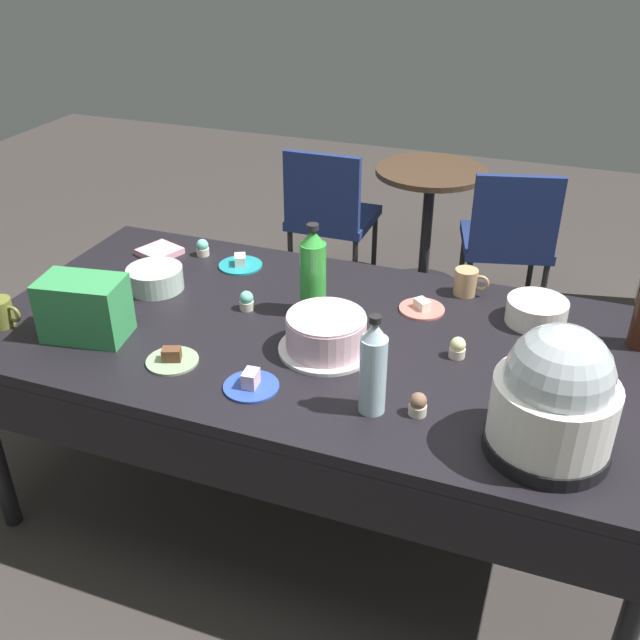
% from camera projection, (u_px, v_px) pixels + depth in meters
% --- Properties ---
extents(ground, '(9.00, 9.00, 0.00)m').
position_uv_depth(ground, '(320.00, 504.00, 2.71)').
color(ground, '#383330').
extents(potluck_table, '(2.20, 1.10, 0.75)m').
position_uv_depth(potluck_table, '(320.00, 349.00, 2.37)').
color(potluck_table, black).
rests_on(potluck_table, ground).
extents(frosted_layer_cake, '(0.30, 0.30, 0.12)m').
position_uv_depth(frosted_layer_cake, '(326.00, 334.00, 2.22)').
color(frosted_layer_cake, silver).
rests_on(frosted_layer_cake, potluck_table).
extents(slow_cooker, '(0.32, 0.32, 0.36)m').
position_uv_depth(slow_cooker, '(555.00, 399.00, 1.76)').
color(slow_cooker, black).
rests_on(slow_cooker, potluck_table).
extents(glass_salad_bowl, '(0.20, 0.20, 0.08)m').
position_uv_depth(glass_salad_bowl, '(155.00, 278.00, 2.59)').
color(glass_salad_bowl, '#B2C6BC').
rests_on(glass_salad_bowl, potluck_table).
extents(ceramic_snack_bowl, '(0.20, 0.20, 0.08)m').
position_uv_depth(ceramic_snack_bowl, '(537.00, 311.00, 2.38)').
color(ceramic_snack_bowl, silver).
rests_on(ceramic_snack_bowl, potluck_table).
extents(dessert_plate_cobalt, '(0.16, 0.16, 0.06)m').
position_uv_depth(dessert_plate_cobalt, '(251.00, 384.00, 2.07)').
color(dessert_plate_cobalt, '#2D4CB2').
rests_on(dessert_plate_cobalt, potluck_table).
extents(dessert_plate_coral, '(0.16, 0.16, 0.04)m').
position_uv_depth(dessert_plate_coral, '(422.00, 308.00, 2.47)').
color(dessert_plate_coral, '#E07266').
rests_on(dessert_plate_coral, potluck_table).
extents(dessert_plate_teal, '(0.17, 0.17, 0.05)m').
position_uv_depth(dessert_plate_teal, '(240.00, 264.00, 2.76)').
color(dessert_plate_teal, teal).
rests_on(dessert_plate_teal, potluck_table).
extents(dessert_plate_white, '(0.16, 0.16, 0.05)m').
position_uv_depth(dessert_plate_white, '(79.00, 286.00, 2.60)').
color(dessert_plate_white, white).
rests_on(dessert_plate_white, potluck_table).
extents(dessert_plate_sage, '(0.16, 0.16, 0.05)m').
position_uv_depth(dessert_plate_sage, '(172.00, 359.00, 2.19)').
color(dessert_plate_sage, '#8CA87F').
rests_on(dessert_plate_sage, potluck_table).
extents(cupcake_vanilla, '(0.05, 0.05, 0.07)m').
position_uv_depth(cupcake_vanilla, '(418.00, 404.00, 1.95)').
color(cupcake_vanilla, beige).
rests_on(cupcake_vanilla, potluck_table).
extents(cupcake_mint, '(0.05, 0.05, 0.07)m').
position_uv_depth(cupcake_mint, '(203.00, 248.00, 2.84)').
color(cupcake_mint, beige).
rests_on(cupcake_mint, potluck_table).
extents(cupcake_cocoa, '(0.05, 0.05, 0.07)m').
position_uv_depth(cupcake_cocoa, '(458.00, 348.00, 2.20)').
color(cupcake_cocoa, beige).
rests_on(cupcake_cocoa, potluck_table).
extents(cupcake_berry, '(0.05, 0.05, 0.07)m').
position_uv_depth(cupcake_berry, '(247.00, 301.00, 2.46)').
color(cupcake_berry, beige).
rests_on(cupcake_berry, potluck_table).
extents(cupcake_lemon, '(0.05, 0.05, 0.07)m').
position_uv_depth(cupcake_lemon, '(600.00, 361.00, 2.14)').
color(cupcake_lemon, beige).
rests_on(cupcake_lemon, potluck_table).
extents(soda_bottle_lime_soda, '(0.09, 0.09, 0.32)m').
position_uv_depth(soda_bottle_lime_soda, '(313.00, 273.00, 2.38)').
color(soda_bottle_lime_soda, green).
rests_on(soda_bottle_lime_soda, potluck_table).
extents(soda_bottle_water, '(0.07, 0.07, 0.30)m').
position_uv_depth(soda_bottle_water, '(373.00, 368.00, 1.92)').
color(soda_bottle_water, silver).
rests_on(soda_bottle_water, potluck_table).
extents(coffee_mug_tan, '(0.12, 0.08, 0.10)m').
position_uv_depth(coffee_mug_tan, '(467.00, 282.00, 2.55)').
color(coffee_mug_tan, tan).
rests_on(coffee_mug_tan, potluck_table).
extents(coffee_mug_olive, '(0.13, 0.08, 0.09)m').
position_uv_depth(coffee_mug_olive, '(1.00, 313.00, 2.36)').
color(coffee_mug_olive, olive).
rests_on(coffee_mug_olive, potluck_table).
extents(coffee_mug_red, '(0.13, 0.09, 0.09)m').
position_uv_depth(coffee_mug_red, '(571.00, 385.00, 2.01)').
color(coffee_mug_red, '#B2231E').
rests_on(coffee_mug_red, potluck_table).
extents(soda_carton, '(0.28, 0.20, 0.20)m').
position_uv_depth(soda_carton, '(84.00, 308.00, 2.28)').
color(soda_carton, '#338C4C').
rests_on(soda_carton, potluck_table).
extents(paper_napkin_stack, '(0.18, 0.18, 0.02)m').
position_uv_depth(paper_napkin_stack, '(160.00, 252.00, 2.86)').
color(paper_napkin_stack, pink).
rests_on(paper_napkin_stack, potluck_table).
extents(maroon_chair_left, '(0.44, 0.44, 0.85)m').
position_uv_depth(maroon_chair_left, '(329.00, 211.00, 3.95)').
color(maroon_chair_left, navy).
rests_on(maroon_chair_left, ground).
extents(maroon_chair_right, '(0.53, 0.53, 0.85)m').
position_uv_depth(maroon_chair_right, '(509.00, 236.00, 3.67)').
color(maroon_chair_right, navy).
rests_on(maroon_chair_right, ground).
extents(round_cafe_table, '(0.60, 0.60, 0.72)m').
position_uv_depth(round_cafe_table, '(428.00, 208.00, 3.98)').
color(round_cafe_table, '#473323').
rests_on(round_cafe_table, ground).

